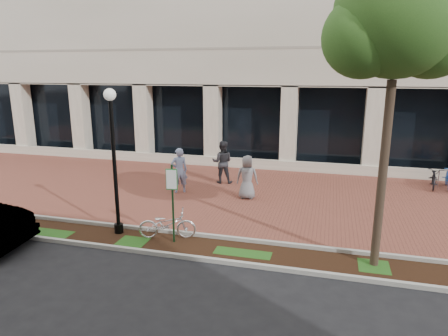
% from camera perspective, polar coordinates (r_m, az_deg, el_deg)
% --- Properties ---
extents(ground, '(120.00, 120.00, 0.00)m').
position_cam_1_polar(ground, '(16.59, 0.24, -3.61)').
color(ground, black).
rests_on(ground, ground).
extents(brick_plaza, '(40.00, 9.00, 0.01)m').
position_cam_1_polar(brick_plaza, '(16.59, 0.24, -3.59)').
color(brick_plaza, brown).
rests_on(brick_plaza, ground).
extents(planting_strip, '(40.00, 1.50, 0.01)m').
position_cam_1_polar(planting_strip, '(11.93, -6.35, -10.93)').
color(planting_strip, black).
rests_on(planting_strip, ground).
extents(curb_plaza_side, '(40.00, 0.12, 0.12)m').
position_cam_1_polar(curb_plaza_side, '(12.54, -5.10, -9.33)').
color(curb_plaza_side, '#A4A49B').
rests_on(curb_plaza_side, ground).
extents(curb_street_side, '(40.00, 0.12, 0.12)m').
position_cam_1_polar(curb_street_side, '(11.28, -7.76, -12.19)').
color(curb_street_side, '#A4A49B').
rests_on(curb_street_side, ground).
extents(parking_sign, '(0.34, 0.07, 2.38)m').
position_cam_1_polar(parking_sign, '(11.61, -7.38, -3.66)').
color(parking_sign, '#163D1D').
rests_on(parking_sign, ground).
extents(lamppost, '(0.36, 0.36, 4.47)m').
position_cam_1_polar(lamppost, '(12.40, -15.47, 1.88)').
color(lamppost, black).
rests_on(lamppost, ground).
extents(street_tree, '(3.50, 2.91, 7.68)m').
position_cam_1_polar(street_tree, '(10.44, 23.80, 18.42)').
color(street_tree, '#443427').
rests_on(street_tree, ground).
extents(locked_bicycle, '(1.83, 1.06, 0.91)m').
position_cam_1_polar(locked_bicycle, '(12.28, -8.10, -7.94)').
color(locked_bicycle, silver).
rests_on(locked_bicycle, ground).
extents(pedestrian_left, '(0.82, 0.75, 1.89)m').
position_cam_1_polar(pedestrian_left, '(16.54, -6.41, -0.35)').
color(pedestrian_left, '#7D90BA').
rests_on(pedestrian_left, ground).
extents(pedestrian_mid, '(1.04, 0.87, 1.92)m').
position_cam_1_polar(pedestrian_mid, '(17.86, -0.24, 0.85)').
color(pedestrian_mid, '#27272C').
rests_on(pedestrian_mid, ground).
extents(pedestrian_right, '(0.91, 0.65, 1.75)m').
position_cam_1_polar(pedestrian_right, '(15.72, 3.33, -1.32)').
color(pedestrian_right, slate).
rests_on(pedestrian_right, ground).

